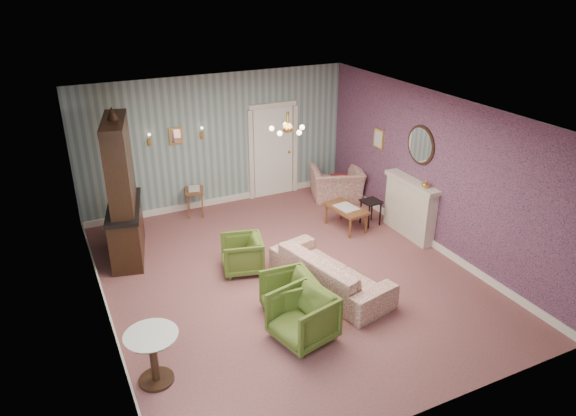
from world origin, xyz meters
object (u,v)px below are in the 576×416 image
sofa_chintz (331,266)px  fireplace (410,208)px  olive_chair_a (303,315)px  olive_chair_b (289,293)px  olive_chair_c (242,253)px  side_table_black (370,212)px  pedestal_table (154,358)px  dresser (121,186)px  coffee_table (346,218)px  wingback_chair (337,179)px

sofa_chintz → fireplace: (2.39, 1.05, 0.15)m
olive_chair_a → fireplace: size_ratio=0.58×
olive_chair_b → olive_chair_c: bearing=-170.0°
olive_chair_a → sofa_chintz: 1.41m
olive_chair_c → side_table_black: (3.06, 0.57, -0.09)m
fireplace → pedestal_table: 5.85m
side_table_black → pedestal_table: (-5.08, -2.67, 0.11)m
olive_chair_b → dresser: dresser is taller
olive_chair_b → coffee_table: size_ratio=0.81×
sofa_chintz → wingback_chair: wingback_chair is taller
olive_chair_b → dresser: (-1.85, 2.98, 0.99)m
olive_chair_a → olive_chair_c: bearing=168.8°
wingback_chair → olive_chair_b: bearing=69.7°
olive_chair_c → pedestal_table: bearing=-29.3°
pedestal_table → side_table_black: bearing=27.7°
olive_chair_c → fireplace: fireplace is taller
olive_chair_b → sofa_chintz: 0.99m
sofa_chintz → side_table_black: 2.64m
fireplace → coffee_table: (-0.98, 0.77, -0.34)m
fireplace → side_table_black: (-0.43, 0.71, -0.31)m
wingback_chair → dresser: dresser is taller
pedestal_table → dresser: bearing=84.6°
olive_chair_c → olive_chair_b: bearing=20.9°
olive_chair_b → sofa_chintz: (0.93, 0.34, 0.06)m
sofa_chintz → pedestal_table: 3.25m
coffee_table → olive_chair_a: bearing=-131.0°
sofa_chintz → fireplace: bearing=-79.2°
olive_chair_a → dresser: bearing=-167.4°
olive_chair_a → wingback_chair: (3.03, 4.19, 0.08)m
coffee_table → pedestal_table: pedestal_table is taller
olive_chair_b → wingback_chair: size_ratio=0.66×
olive_chair_b → olive_chair_a: bearing=-3.9°
olive_chair_c → fireplace: (3.49, -0.13, 0.23)m
wingback_chair → side_table_black: size_ratio=2.10×
olive_chair_c → sofa_chintz: (1.10, -1.18, 0.08)m
olive_chair_a → pedestal_table: olive_chair_a is taller
fireplace → coffee_table: bearing=141.8°
olive_chair_c → sofa_chintz: size_ratio=0.32×
fireplace → olive_chair_a: bearing=-149.3°
dresser → olive_chair_a: bearing=-51.1°
dresser → side_table_black: bearing=2.3°
olive_chair_b → fireplace: bearing=116.4°
sofa_chintz → coffee_table: size_ratio=2.41×
olive_chair_a → olive_chair_b: (0.08, 0.63, -0.03)m
fireplace → olive_chair_b: bearing=-157.3°
olive_chair_a → fireplace: (3.40, 2.02, 0.17)m
olive_chair_b → fireplace: size_ratio=0.53×
sofa_chintz → pedestal_table: size_ratio=2.96×
olive_chair_a → sofa_chintz: size_ratio=0.37×
coffee_table → olive_chair_b: bearing=-137.3°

